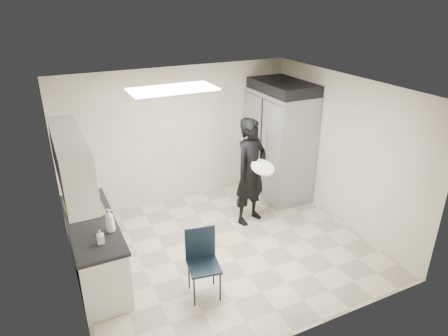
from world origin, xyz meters
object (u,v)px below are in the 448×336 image
lower_counter (95,250)px  folding_chair (204,267)px  man_tuxedo (251,172)px  commercial_fridge (280,145)px

lower_counter → folding_chair: 1.63m
lower_counter → folding_chair: size_ratio=2.04×
man_tuxedo → lower_counter: bearing=167.1°
lower_counter → man_tuxedo: (2.75, 0.38, 0.53)m
man_tuxedo → folding_chair: bearing=-157.1°
folding_chair → commercial_fridge: bearing=49.7°
commercial_fridge → man_tuxedo: (-1.03, -0.70, -0.09)m
commercial_fridge → folding_chair: size_ratio=2.26×
commercial_fridge → folding_chair: bearing=-139.9°
man_tuxedo → commercial_fridge: bearing=13.3°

